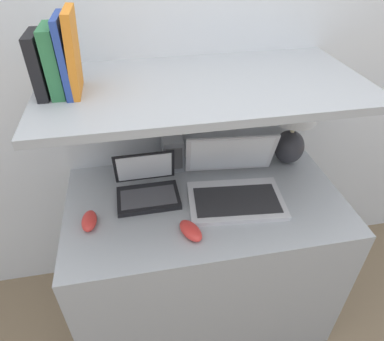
{
  "coord_description": "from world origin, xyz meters",
  "views": [
    {
      "loc": [
        -0.25,
        -0.71,
        1.69
      ],
      "look_at": [
        -0.06,
        0.31,
        0.91
      ],
      "focal_mm": 32.0,
      "sensor_mm": 36.0,
      "label": 1
    }
  ],
  "objects_px": {
    "book_green": "(54,61)",
    "laptop_large": "(234,185)",
    "second_mouse": "(89,221)",
    "table_lamp": "(294,124)",
    "book_orange": "(73,53)",
    "book_blue": "(65,56)",
    "router_box": "(173,153)",
    "book_black": "(39,65)",
    "computer_mouse": "(191,231)",
    "laptop_small": "(147,188)"
  },
  "relations": [
    {
      "from": "table_lamp",
      "to": "computer_mouse",
      "type": "relative_size",
      "value": 2.62
    },
    {
      "from": "second_mouse",
      "to": "book_green",
      "type": "relative_size",
      "value": 0.53
    },
    {
      "from": "book_blue",
      "to": "laptop_large",
      "type": "bearing_deg",
      "value": -6.17
    },
    {
      "from": "computer_mouse",
      "to": "book_blue",
      "type": "distance_m",
      "value": 0.71
    },
    {
      "from": "laptop_small",
      "to": "book_green",
      "type": "height_order",
      "value": "book_green"
    },
    {
      "from": "computer_mouse",
      "to": "book_green",
      "type": "xyz_separation_m",
      "value": [
        -0.38,
        0.25,
        0.56
      ]
    },
    {
      "from": "book_blue",
      "to": "laptop_small",
      "type": "bearing_deg",
      "value": 0.4
    },
    {
      "from": "laptop_small",
      "to": "router_box",
      "type": "xyz_separation_m",
      "value": [
        0.13,
        0.17,
        0.04
      ]
    },
    {
      "from": "book_orange",
      "to": "book_green",
      "type": "bearing_deg",
      "value": 180.0
    },
    {
      "from": "second_mouse",
      "to": "table_lamp",
      "type": "bearing_deg",
      "value": 15.79
    },
    {
      "from": "computer_mouse",
      "to": "book_blue",
      "type": "xyz_separation_m",
      "value": [
        -0.34,
        0.25,
        0.57
      ]
    },
    {
      "from": "router_box",
      "to": "book_black",
      "type": "xyz_separation_m",
      "value": [
        -0.42,
        -0.17,
        0.49
      ]
    },
    {
      "from": "book_blue",
      "to": "book_black",
      "type": "bearing_deg",
      "value": 180.0
    },
    {
      "from": "computer_mouse",
      "to": "router_box",
      "type": "xyz_separation_m",
      "value": [
        -0.0,
        0.42,
        0.06
      ]
    },
    {
      "from": "table_lamp",
      "to": "book_blue",
      "type": "bearing_deg",
      "value": -171.88
    },
    {
      "from": "table_lamp",
      "to": "book_orange",
      "type": "height_order",
      "value": "book_orange"
    },
    {
      "from": "router_box",
      "to": "book_orange",
      "type": "bearing_deg",
      "value": -151.05
    },
    {
      "from": "computer_mouse",
      "to": "laptop_large",
      "type": "bearing_deg",
      "value": 40.88
    },
    {
      "from": "book_black",
      "to": "book_blue",
      "type": "xyz_separation_m",
      "value": [
        0.08,
        0.0,
        0.02
      ]
    },
    {
      "from": "book_black",
      "to": "book_orange",
      "type": "xyz_separation_m",
      "value": [
        0.11,
        0.0,
        0.03
      ]
    },
    {
      "from": "book_black",
      "to": "book_orange",
      "type": "height_order",
      "value": "book_orange"
    },
    {
      "from": "table_lamp",
      "to": "computer_mouse",
      "type": "xyz_separation_m",
      "value": [
        -0.53,
        -0.37,
        -0.18
      ]
    },
    {
      "from": "table_lamp",
      "to": "book_green",
      "type": "relative_size",
      "value": 1.66
    },
    {
      "from": "book_black",
      "to": "book_blue",
      "type": "bearing_deg",
      "value": 0.0
    },
    {
      "from": "table_lamp",
      "to": "laptop_small",
      "type": "xyz_separation_m",
      "value": [
        -0.67,
        -0.12,
        -0.16
      ]
    },
    {
      "from": "book_green",
      "to": "book_blue",
      "type": "bearing_deg",
      "value": 0.0
    },
    {
      "from": "router_box",
      "to": "book_blue",
      "type": "height_order",
      "value": "book_blue"
    },
    {
      "from": "table_lamp",
      "to": "laptop_small",
      "type": "distance_m",
      "value": 0.7
    },
    {
      "from": "computer_mouse",
      "to": "book_blue",
      "type": "height_order",
      "value": "book_blue"
    },
    {
      "from": "book_black",
      "to": "book_blue",
      "type": "height_order",
      "value": "book_blue"
    },
    {
      "from": "laptop_large",
      "to": "computer_mouse",
      "type": "relative_size",
      "value": 3.13
    },
    {
      "from": "table_lamp",
      "to": "book_orange",
      "type": "relative_size",
      "value": 1.37
    },
    {
      "from": "laptop_small",
      "to": "book_orange",
      "type": "relative_size",
      "value": 1.01
    },
    {
      "from": "second_mouse",
      "to": "book_blue",
      "type": "xyz_separation_m",
      "value": [
        0.02,
        0.13,
        0.57
      ]
    },
    {
      "from": "router_box",
      "to": "book_blue",
      "type": "bearing_deg",
      "value": -152.93
    },
    {
      "from": "table_lamp",
      "to": "laptop_small",
      "type": "bearing_deg",
      "value": -169.54
    },
    {
      "from": "laptop_large",
      "to": "laptop_small",
      "type": "relative_size",
      "value": 1.62
    },
    {
      "from": "laptop_small",
      "to": "book_blue",
      "type": "height_order",
      "value": "book_blue"
    },
    {
      "from": "laptop_small",
      "to": "book_green",
      "type": "distance_m",
      "value": 0.59
    },
    {
      "from": "table_lamp",
      "to": "laptop_large",
      "type": "relative_size",
      "value": 0.84
    },
    {
      "from": "book_green",
      "to": "book_orange",
      "type": "xyz_separation_m",
      "value": [
        0.06,
        0.0,
        0.02
      ]
    },
    {
      "from": "router_box",
      "to": "book_orange",
      "type": "xyz_separation_m",
      "value": [
        -0.31,
        -0.17,
        0.52
      ]
    },
    {
      "from": "table_lamp",
      "to": "book_blue",
      "type": "distance_m",
      "value": 0.96
    },
    {
      "from": "router_box",
      "to": "book_green",
      "type": "distance_m",
      "value": 0.65
    },
    {
      "from": "laptop_large",
      "to": "router_box",
      "type": "distance_m",
      "value": 0.32
    },
    {
      "from": "laptop_small",
      "to": "second_mouse",
      "type": "distance_m",
      "value": 0.26
    },
    {
      "from": "book_green",
      "to": "laptop_large",
      "type": "bearing_deg",
      "value": -5.81
    },
    {
      "from": "book_blue",
      "to": "book_orange",
      "type": "distance_m",
      "value": 0.03
    },
    {
      "from": "router_box",
      "to": "book_blue",
      "type": "xyz_separation_m",
      "value": [
        -0.34,
        -0.17,
        0.51
      ]
    },
    {
      "from": "router_box",
      "to": "book_black",
      "type": "height_order",
      "value": "book_black"
    }
  ]
}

